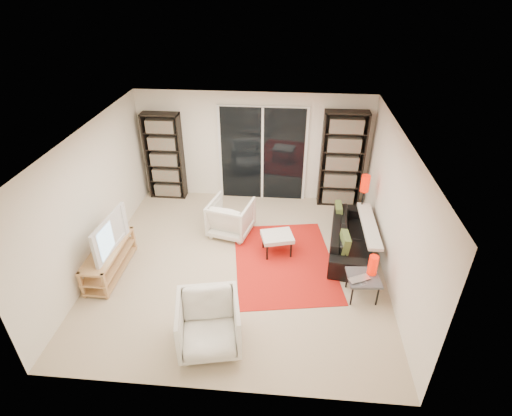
% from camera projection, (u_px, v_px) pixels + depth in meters
% --- Properties ---
extents(floor, '(5.00, 5.00, 0.00)m').
position_uv_depth(floor, '(241.00, 264.00, 7.15)').
color(floor, beige).
rests_on(floor, ground).
extents(wall_back, '(5.00, 0.02, 2.40)m').
position_uv_depth(wall_back, '(253.00, 147.00, 8.65)').
color(wall_back, white).
rests_on(wall_back, ground).
extents(wall_front, '(5.00, 0.02, 2.40)m').
position_uv_depth(wall_front, '(211.00, 323.00, 4.39)').
color(wall_front, white).
rests_on(wall_front, ground).
extents(wall_left, '(0.02, 5.00, 2.40)m').
position_uv_depth(wall_left, '(92.00, 200.00, 6.71)').
color(wall_left, white).
rests_on(wall_left, ground).
extents(wall_right, '(0.02, 5.00, 2.40)m').
position_uv_depth(wall_right, '(395.00, 214.00, 6.33)').
color(wall_right, white).
rests_on(wall_right, ground).
extents(ceiling, '(5.00, 5.00, 0.02)m').
position_uv_depth(ceiling, '(237.00, 137.00, 5.90)').
color(ceiling, white).
rests_on(ceiling, wall_back).
extents(sliding_door, '(1.92, 0.08, 2.16)m').
position_uv_depth(sliding_door, '(262.00, 155.00, 8.68)').
color(sliding_door, white).
rests_on(sliding_door, ground).
extents(bookshelf_left, '(0.80, 0.30, 1.95)m').
position_uv_depth(bookshelf_left, '(165.00, 157.00, 8.77)').
color(bookshelf_left, black).
rests_on(bookshelf_left, ground).
extents(bookshelf_right, '(0.90, 0.30, 2.10)m').
position_uv_depth(bookshelf_right, '(342.00, 160.00, 8.44)').
color(bookshelf_right, black).
rests_on(bookshelf_right, ground).
extents(tv_stand, '(0.44, 1.37, 0.50)m').
position_uv_depth(tv_stand, '(110.00, 260.00, 6.83)').
color(tv_stand, tan).
rests_on(tv_stand, floor).
extents(tv, '(0.23, 1.08, 0.62)m').
position_uv_depth(tv, '(104.00, 234.00, 6.54)').
color(tv, black).
rests_on(tv, tv_stand).
extents(rug, '(2.08, 2.58, 0.01)m').
position_uv_depth(rug, '(284.00, 261.00, 7.19)').
color(rug, red).
rests_on(rug, floor).
extents(sofa, '(1.00, 2.03, 0.57)m').
position_uv_depth(sofa, '(352.00, 237.00, 7.37)').
color(sofa, black).
rests_on(sofa, floor).
extents(armchair_back, '(0.94, 0.95, 0.72)m').
position_uv_depth(armchair_back, '(231.00, 217.00, 7.79)').
color(armchair_back, silver).
rests_on(armchair_back, floor).
extents(armchair_front, '(0.99, 1.01, 0.78)m').
position_uv_depth(armchair_front, '(209.00, 324.00, 5.43)').
color(armchair_front, silver).
rests_on(armchair_front, floor).
extents(ottoman, '(0.65, 0.58, 0.40)m').
position_uv_depth(ottoman, '(277.00, 237.00, 7.25)').
color(ottoman, silver).
rests_on(ottoman, floor).
extents(side_table, '(0.53, 0.53, 0.40)m').
position_uv_depth(side_table, '(363.00, 279.00, 6.27)').
color(side_table, '#434448').
rests_on(side_table, floor).
extents(laptop, '(0.40, 0.35, 0.03)m').
position_uv_depth(laptop, '(361.00, 281.00, 6.14)').
color(laptop, silver).
rests_on(laptop, side_table).
extents(table_lamp, '(0.15, 0.15, 0.33)m').
position_uv_depth(table_lamp, '(373.00, 265.00, 6.23)').
color(table_lamp, red).
rests_on(table_lamp, side_table).
extents(floor_lamp, '(0.18, 0.18, 1.21)m').
position_uv_depth(floor_lamp, '(364.00, 190.00, 7.61)').
color(floor_lamp, black).
rests_on(floor_lamp, floor).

